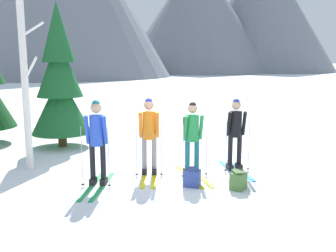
# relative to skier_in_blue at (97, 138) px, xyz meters

# --- Properties ---
(ground_plane) EXTENTS (400.00, 400.00, 0.00)m
(ground_plane) POSITION_rel_skier_in_blue_xyz_m (1.48, 0.48, -0.99)
(ground_plane) COLOR white
(skier_in_blue) EXTENTS (0.70, 1.80, 1.75)m
(skier_in_blue) POSITION_rel_skier_in_blue_xyz_m (0.00, 0.00, 0.00)
(skier_in_blue) COLOR green
(skier_in_blue) RESTS_ON ground
(skier_in_orange) EXTENTS (0.61, 1.78, 1.72)m
(skier_in_orange) POSITION_rel_skier_in_blue_xyz_m (1.10, 0.56, -0.02)
(skier_in_orange) COLOR yellow
(skier_in_orange) RESTS_ON ground
(skier_in_green) EXTENTS (0.60, 1.74, 1.64)m
(skier_in_green) POSITION_rel_skier_in_blue_xyz_m (2.03, 0.37, -0.08)
(skier_in_green) COLOR yellow
(skier_in_green) RESTS_ON ground
(skier_in_black) EXTENTS (0.61, 1.68, 1.67)m
(skier_in_black) POSITION_rel_skier_in_blue_xyz_m (3.09, 0.61, -0.08)
(skier_in_black) COLOR #1E84D1
(skier_in_black) RESTS_ON ground
(pine_tree_mid) EXTENTS (1.72, 1.72, 4.16)m
(pine_tree_mid) POSITION_rel_skier_in_blue_xyz_m (-1.17, 3.70, 0.91)
(pine_tree_mid) COLOR #51381E
(pine_tree_mid) RESTS_ON ground
(birch_tree_slender) EXTENTS (0.58, 0.56, 4.08)m
(birch_tree_slender) POSITION_rel_skier_in_blue_xyz_m (-1.62, 1.36, 1.08)
(birch_tree_slender) COLOR silver
(birch_tree_slender) RESTS_ON ground
(backpack_on_snow_front) EXTENTS (0.39, 0.40, 0.38)m
(backpack_on_snow_front) POSITION_rel_skier_in_blue_xyz_m (2.75, -0.69, -0.80)
(backpack_on_snow_front) COLOR #4C7238
(backpack_on_snow_front) RESTS_ON ground
(backpack_on_snow_beside) EXTENTS (0.39, 0.35, 0.38)m
(backpack_on_snow_beside) POSITION_rel_skier_in_blue_xyz_m (1.88, -0.37, -0.80)
(backpack_on_snow_beside) COLOR #384C99
(backpack_on_snow_beside) RESTS_ON ground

